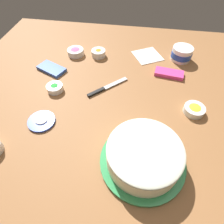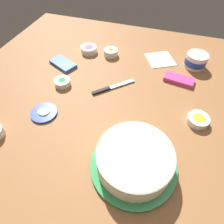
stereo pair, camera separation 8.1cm
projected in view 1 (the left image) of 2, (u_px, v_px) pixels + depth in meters
name	position (u px, v px, depth m)	size (l,w,h in m)	color
ground_plane	(100.00, 99.00, 0.92)	(1.54, 1.54, 0.00)	#936038
frosted_cake	(144.00, 156.00, 0.66)	(0.31, 0.31, 0.11)	#339351
frosting_tub	(182.00, 53.00, 1.10)	(0.12, 0.12, 0.08)	white
frosting_tub_lid	(41.00, 121.00, 0.82)	(0.12, 0.12, 0.02)	#233DAD
spreading_knife	(104.00, 88.00, 0.95)	(0.18, 0.18, 0.01)	silver
sprinkle_bowl_green	(55.00, 88.00, 0.94)	(0.08, 0.08, 0.03)	white
sprinkle_bowl_orange	(98.00, 53.00, 1.13)	(0.08, 0.08, 0.04)	white
sprinkle_bowl_pink	(76.00, 52.00, 1.14)	(0.10, 0.10, 0.04)	white
sprinkle_bowl_yellow	(194.00, 109.00, 0.85)	(0.09, 0.09, 0.03)	white
candy_box_lower	(169.00, 73.00, 1.02)	(0.15, 0.07, 0.02)	#E53D8E
candy_box_upper	(52.00, 69.00, 1.05)	(0.15, 0.08, 0.02)	#2D51B2
paper_napkin	(147.00, 55.00, 1.15)	(0.15, 0.15, 0.01)	white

